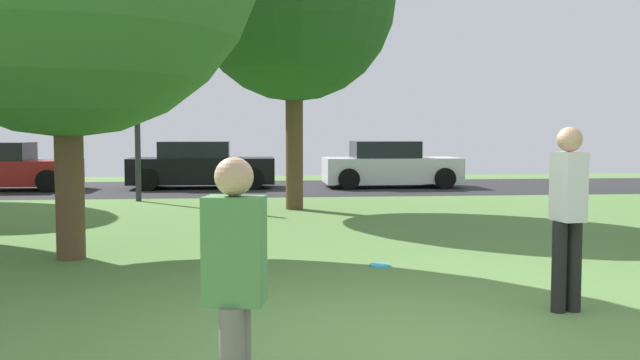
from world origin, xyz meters
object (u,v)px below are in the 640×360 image
at_px(person_thrower, 235,289).
at_px(person_bystander, 568,209).
at_px(parked_car_black, 201,167).
at_px(street_lamp_post, 137,110).
at_px(parked_car_white, 390,166).
at_px(maple_tree_far, 294,0).
at_px(frisbee_disc, 380,265).
at_px(parked_car_red, 0,168).

xyz_separation_m(person_thrower, person_bystander, (3.11, 2.58, 0.12)).
height_order(person_thrower, parked_car_black, person_thrower).
bearing_deg(person_bystander, street_lamp_post, 19.62).
xyz_separation_m(person_bystander, parked_car_white, (1.41, 15.22, -0.33)).
bearing_deg(maple_tree_far, street_lamp_post, 149.26).
bearing_deg(person_thrower, person_bystander, 52.24).
distance_m(maple_tree_far, frisbee_disc, 8.26).
xyz_separation_m(parked_car_red, parked_car_white, (11.67, -0.04, 0.01)).
relative_size(parked_car_red, parked_car_black, 1.01).
bearing_deg(parked_car_white, street_lamp_post, -152.37).
bearing_deg(parked_car_red, parked_car_black, 2.18).
bearing_deg(person_thrower, maple_tree_far, 97.16).
relative_size(parked_car_red, parked_car_white, 1.05).
distance_m(person_bystander, parked_car_red, 18.39).
bearing_deg(parked_car_white, person_bystander, -95.29).
distance_m(frisbee_disc, street_lamp_post, 10.29).
relative_size(maple_tree_far, parked_car_black, 1.57).
relative_size(parked_car_black, street_lamp_post, 0.97).
height_order(frisbee_disc, parked_car_red, parked_car_red).
bearing_deg(person_bystander, parked_car_black, 9.16).
bearing_deg(parked_car_white, person_thrower, -104.26).
xyz_separation_m(person_thrower, parked_car_red, (-7.15, 17.84, -0.23)).
bearing_deg(frisbee_disc, street_lamp_post, 115.74).
distance_m(parked_car_white, street_lamp_post, 8.19).
bearing_deg(maple_tree_far, person_bystander, -77.98).
xyz_separation_m(maple_tree_far, frisbee_disc, (0.63, -6.83, -4.60)).
xyz_separation_m(frisbee_disc, street_lamp_post, (-4.36, 9.05, 2.24)).
distance_m(maple_tree_far, parked_car_white, 7.90).
bearing_deg(parked_car_white, maple_tree_far, -119.65).
height_order(person_thrower, parked_car_red, person_thrower).
bearing_deg(parked_car_black, parked_car_red, -177.82).
bearing_deg(maple_tree_far, frisbee_disc, -84.74).
relative_size(maple_tree_far, frisbee_disc, 25.39).
distance_m(parked_car_black, street_lamp_post, 4.48).
distance_m(person_bystander, frisbee_disc, 2.96).
bearing_deg(street_lamp_post, parked_car_black, 72.13).
bearing_deg(parked_car_white, parked_car_red, 179.83).
bearing_deg(parked_car_white, parked_car_black, 177.47).
bearing_deg(parked_car_black, street_lamp_post, -107.87).
bearing_deg(person_thrower, parked_car_red, 124.49).
relative_size(frisbee_disc, parked_car_black, 0.06).
xyz_separation_m(parked_car_red, street_lamp_post, (4.55, -3.76, 1.60)).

